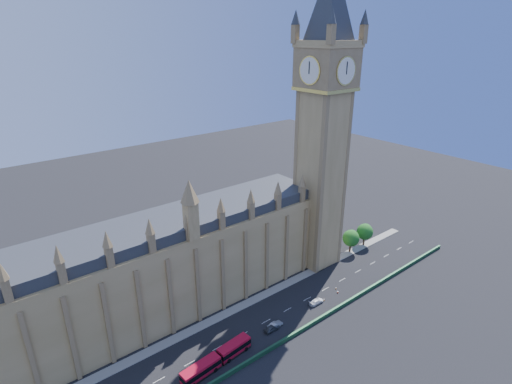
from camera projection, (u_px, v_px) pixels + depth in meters
ground at (255, 328)px, 107.41m from camera, size 400.00×400.00×0.00m
palace_westminster at (127, 281)px, 103.75m from camera, size 120.00×20.00×28.00m
elizabeth_tower at (325, 102)px, 119.43m from camera, size 20.59×20.59×105.00m
bridge_parapet at (277, 345)px, 100.66m from camera, size 160.00×0.60×1.20m
kerb_north at (234, 310)px, 114.28m from camera, size 160.00×3.00×0.16m
tree_east_near at (351, 238)px, 142.93m from camera, size 6.00×6.00×8.50m
tree_east_far at (365, 231)px, 147.57m from camera, size 6.00×6.00×8.50m
red_bus at (217, 359)px, 94.64m from camera, size 19.63×4.59×3.31m
car_grey at (272, 328)px, 106.13m from camera, size 4.72×2.01×1.59m
car_silver at (275, 325)px, 107.31m from camera, size 4.53×1.65×1.48m
car_white at (316, 301)px, 116.71m from camera, size 4.92×2.00×1.43m
cone_a at (338, 292)px, 121.67m from camera, size 0.62×0.62×0.74m
cone_b at (316, 303)px, 116.68m from camera, size 0.56×0.56×0.68m
cone_c at (324, 300)px, 118.19m from camera, size 0.51×0.51×0.65m
cone_d at (336, 288)px, 123.50m from camera, size 0.41×0.41×0.64m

